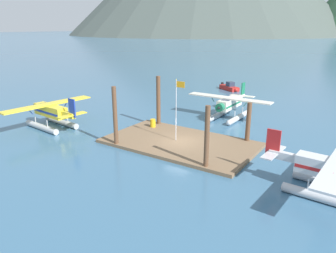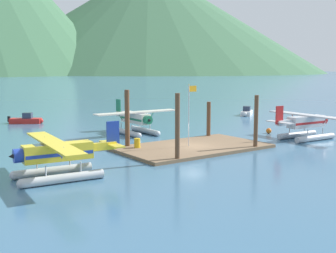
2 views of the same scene
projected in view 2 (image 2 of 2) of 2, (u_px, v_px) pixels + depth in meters
The scene contains 15 objects.
ground_plane at pixel (193, 149), 41.81m from camera, with size 1200.00×1200.00×0.00m, color #38607F.
dock_platform at pixel (193, 147), 41.79m from camera, with size 14.20×8.30×0.30m, color brown.
piling_near_left at pixel (177, 128), 35.65m from camera, with size 0.40×0.40×5.72m, color brown.
piling_near_right at pixel (256, 122), 41.15m from camera, with size 0.39×0.39×5.19m, color brown.
piling_far_left at pixel (127, 120), 41.45m from camera, with size 0.46×0.46×5.68m, color brown.
piling_far_right at pixel (209, 120), 47.64m from camera, with size 0.44×0.44×4.04m, color brown.
flagpole at pixel (190, 108), 41.08m from camera, with size 0.95×0.10×5.93m.
fuel_drum at pixel (137, 143), 40.74m from camera, with size 0.62×0.62×0.88m.
mooring_buoy at pixel (269, 131), 51.33m from camera, with size 0.64×0.64×0.64m, color orange.
mountain_ridge_west_peak at pixel (149, 20), 557.26m from camera, with size 438.31×438.31×134.37m.
seaplane_yellow_port_aft at pixel (58, 157), 30.38m from camera, with size 7.96×10.49×3.84m.
seaplane_cream_bow_centre at pixel (136, 121), 50.63m from camera, with size 10.41×7.98×3.84m.
seaplane_silver_stbd_aft at pixel (306, 125), 47.15m from camera, with size 7.98×10.46×3.84m.
boat_white_open_east at pixel (247, 112), 70.65m from camera, with size 4.25×3.74×1.50m.
boat_red_open_north at pixel (27, 120), 60.52m from camera, with size 4.34×3.55×1.50m.
Camera 2 is at (-25.74, -32.16, 7.86)m, focal length 46.43 mm.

